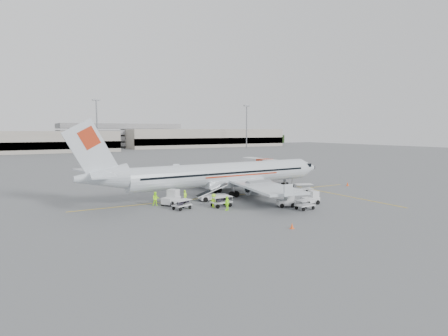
# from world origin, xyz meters

# --- Properties ---
(ground) EXTENTS (360.00, 360.00, 0.00)m
(ground) POSITION_xyz_m (0.00, 0.00, 0.00)
(ground) COLOR #56595B
(stripe_lead) EXTENTS (44.00, 0.20, 0.01)m
(stripe_lead) POSITION_xyz_m (0.00, 0.00, 0.01)
(stripe_lead) COLOR yellow
(stripe_lead) RESTS_ON ground
(stripe_cross) EXTENTS (0.20, 20.00, 0.01)m
(stripe_cross) POSITION_xyz_m (14.00, -8.00, 0.01)
(stripe_cross) COLOR yellow
(stripe_cross) RESTS_ON ground
(terminal_east) EXTENTS (90.00, 26.00, 10.00)m
(terminal_east) POSITION_xyz_m (70.00, 145.00, 5.00)
(terminal_east) COLOR gray
(terminal_east) RESTS_ON ground
(parking_garage) EXTENTS (62.00, 24.00, 14.00)m
(parking_garage) POSITION_xyz_m (25.00, 160.00, 7.00)
(parking_garage) COLOR slate
(parking_garage) RESTS_ON ground
(treeline) EXTENTS (300.00, 3.00, 6.00)m
(treeline) POSITION_xyz_m (0.00, 175.00, 3.00)
(treeline) COLOR black
(treeline) RESTS_ON ground
(mast_center) EXTENTS (3.20, 1.20, 22.00)m
(mast_center) POSITION_xyz_m (5.00, 118.00, 11.00)
(mast_center) COLOR slate
(mast_center) RESTS_ON ground
(mast_east) EXTENTS (3.20, 1.20, 22.00)m
(mast_east) POSITION_xyz_m (80.00, 118.00, 11.00)
(mast_east) COLOR slate
(mast_east) RESTS_ON ground
(aircraft) EXTENTS (39.15, 31.23, 10.49)m
(aircraft) POSITION_xyz_m (-0.47, 0.82, 5.25)
(aircraft) COLOR silver
(aircraft) RESTS_ON ground
(jet_bridge) EXTENTS (3.01, 15.97, 4.19)m
(jet_bridge) POSITION_xyz_m (12.62, 9.28, 2.10)
(jet_bridge) COLOR silver
(jet_bridge) RESTS_ON ground
(belt_loader) EXTENTS (5.28, 2.58, 2.74)m
(belt_loader) POSITION_xyz_m (-3.93, -2.00, 1.37)
(belt_loader) COLOR silver
(belt_loader) RESTS_ON ground
(tug_fore) EXTENTS (2.29, 1.50, 1.66)m
(tug_fore) POSITION_xyz_m (5.56, -10.29, 0.83)
(tug_fore) COLOR silver
(tug_fore) RESTS_ON ground
(tug_mid) EXTENTS (2.34, 1.75, 1.61)m
(tug_mid) POSITION_xyz_m (1.77, -10.07, 0.80)
(tug_mid) COLOR silver
(tug_mid) RESTS_ON ground
(tug_aft) EXTENTS (2.78, 2.51, 1.87)m
(tug_aft) POSITION_xyz_m (-9.98, -2.00, 0.93)
(tug_aft) COLOR silver
(tug_aft) RESTS_ON ground
(cart_loaded_a) EXTENTS (2.54, 2.00, 1.16)m
(cart_loaded_a) POSITION_xyz_m (-9.88, -5.19, 0.58)
(cart_loaded_a) COLOR silver
(cart_loaded_a) RESTS_ON ground
(cart_loaded_b) EXTENTS (2.56, 1.57, 1.31)m
(cart_loaded_b) POSITION_xyz_m (-5.08, -6.18, 0.65)
(cart_loaded_b) COLOR silver
(cart_loaded_b) RESTS_ON ground
(cart_empty_a) EXTENTS (2.32, 1.46, 1.17)m
(cart_empty_a) POSITION_xyz_m (2.67, -12.52, 0.59)
(cart_empty_a) COLOR silver
(cart_empty_a) RESTS_ON ground
(cart_empty_b) EXTENTS (2.89, 2.28, 1.32)m
(cart_empty_b) POSITION_xyz_m (10.84, -3.19, 0.66)
(cart_empty_b) COLOR silver
(cart_empty_b) RESTS_ON ground
(cone_nose) EXTENTS (0.42, 0.42, 0.68)m
(cone_nose) POSITION_xyz_m (21.85, -1.71, 0.34)
(cone_nose) COLOR #FE5318
(cone_nose) RESTS_ON ground
(cone_port) EXTENTS (0.39, 0.39, 0.63)m
(cone_port) POSITION_xyz_m (-2.94, 14.87, 0.31)
(cone_port) COLOR #FE5318
(cone_port) RESTS_ON ground
(cone_stbd) EXTENTS (0.35, 0.35, 0.58)m
(cone_stbd) POSITION_xyz_m (-4.28, -18.47, 0.29)
(cone_stbd) COLOR #FE5318
(cone_stbd) RESTS_ON ground
(crew_a) EXTENTS (0.70, 0.61, 1.61)m
(crew_a) POSITION_xyz_m (-7.80, -1.50, 0.81)
(crew_a) COLOR #A7F51C
(crew_a) RESTS_ON ground
(crew_b) EXTENTS (1.02, 0.90, 1.75)m
(crew_b) POSITION_xyz_m (-11.82, -1.60, 0.88)
(crew_b) COLOR #A7F51C
(crew_b) RESTS_ON ground
(crew_c) EXTENTS (0.81, 1.17, 1.65)m
(crew_c) POSITION_xyz_m (-6.03, -6.00, 0.83)
(crew_c) COLOR #A7F51C
(crew_c) RESTS_ON ground
(crew_d) EXTENTS (1.06, 0.83, 1.68)m
(crew_d) POSITION_xyz_m (-5.49, -8.32, 0.84)
(crew_d) COLOR #A7F51C
(crew_d) RESTS_ON ground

